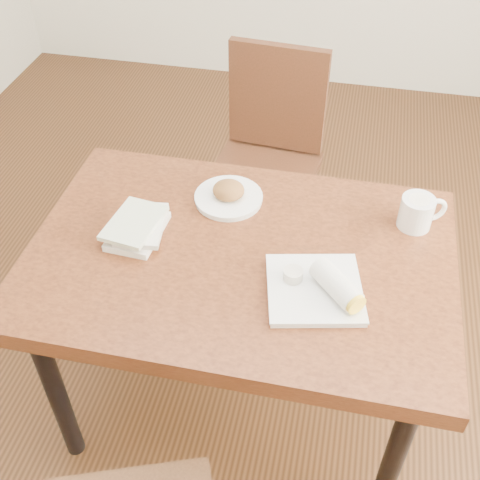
% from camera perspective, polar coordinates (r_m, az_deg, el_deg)
% --- Properties ---
extents(ground, '(4.00, 5.00, 0.01)m').
position_cam_1_polar(ground, '(2.33, 0.00, -14.67)').
color(ground, '#472814').
rests_on(ground, ground).
extents(table, '(1.23, 0.84, 0.75)m').
position_cam_1_polar(table, '(1.80, 0.00, -3.08)').
color(table, brown).
rests_on(table, ground).
extents(chair_far, '(0.46, 0.46, 0.95)m').
position_cam_1_polar(chair_far, '(2.51, 2.75, 8.57)').
color(chair_far, '#452113').
rests_on(chair_far, ground).
extents(plate_scone, '(0.22, 0.22, 0.07)m').
position_cam_1_polar(plate_scone, '(1.91, -1.09, 4.28)').
color(plate_scone, white).
rests_on(plate_scone, table).
extents(coffee_mug, '(0.14, 0.10, 0.10)m').
position_cam_1_polar(coffee_mug, '(1.87, 16.51, 2.60)').
color(coffee_mug, white).
rests_on(coffee_mug, table).
extents(plate_burrito, '(0.30, 0.30, 0.08)m').
position_cam_1_polar(plate_burrito, '(1.62, 7.70, -4.49)').
color(plate_burrito, white).
rests_on(plate_burrito, table).
extents(book_stack, '(0.18, 0.23, 0.05)m').
position_cam_1_polar(book_stack, '(1.81, -9.66, 1.24)').
color(book_stack, white).
rests_on(book_stack, table).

